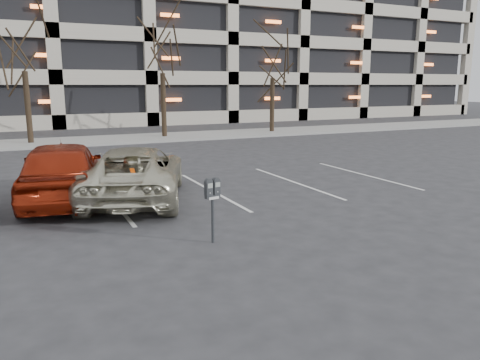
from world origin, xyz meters
The scene contains 10 objects.
ground centered at (0.00, 0.00, 0.00)m, with size 140.00×140.00×0.00m, color #28282B.
sidewalk centered at (0.00, 16.00, 0.06)m, with size 80.00×4.00×0.12m, color gray.
stall_lines centered at (-1.40, 2.30, 0.01)m, with size 16.90×5.20×0.00m.
parking_garage centered at (12.00, 33.84, 9.26)m, with size 52.00×20.00×19.00m.
tree_b centered at (-3.00, 16.00, 5.88)m, with size 3.58×3.58×8.14m.
tree_c centered at (4.00, 16.00, 5.84)m, with size 3.55×3.55×8.08m.
tree_d centered at (11.00, 16.00, 5.47)m, with size 3.33×3.33×7.58m.
parking_meter centered at (-0.25, -1.91, 0.96)m, with size 0.34×0.18×1.25m.
suv_silver centered at (-0.80, 2.22, 0.71)m, with size 3.93×5.60×1.43m.
car_red centered at (-2.56, 2.78, 0.82)m, with size 1.94×4.81×1.64m, color maroon.
Camera 1 is at (-3.47, -9.96, 3.01)m, focal length 35.00 mm.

